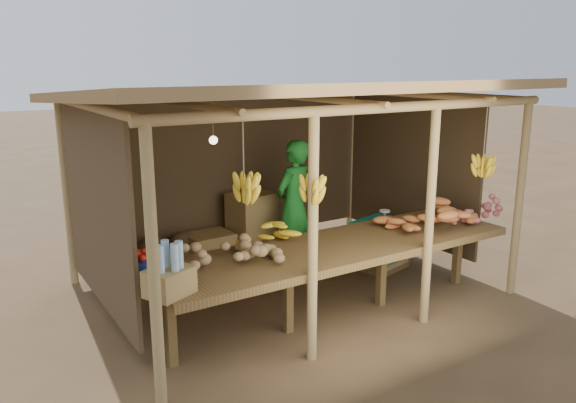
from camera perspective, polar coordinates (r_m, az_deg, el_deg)
ground at (r=6.72m, az=-0.00°, el=-8.73°), size 60.00×60.00×0.00m
stall_structure at (r=6.16m, az=0.61°, el=7.58°), size 4.70×3.50×2.43m
counter at (r=5.73m, az=5.11°, el=-4.94°), size 3.90×1.05×0.80m
potato_heap at (r=5.06m, az=-6.97°, el=-4.60°), size 1.14×0.76×0.37m
sweet_potato_heap at (r=6.43m, az=14.89°, el=-1.01°), size 1.23×0.83×0.36m
onion_heap at (r=6.78m, az=19.48°, el=-0.63°), size 0.88×0.61×0.36m
banana_pile at (r=5.59m, az=-2.11°, el=-2.83°), size 0.63×0.38×0.35m
tomato_basin at (r=5.08m, az=-14.28°, el=-6.12°), size 0.38×0.38×0.20m
bottle_box at (r=4.53m, az=-12.00°, el=-7.29°), size 0.43×0.39×0.44m
vendor at (r=7.11m, az=0.57°, el=-0.37°), size 0.71×0.60×1.67m
tarp_crate at (r=7.34m, az=9.45°, el=-4.19°), size 0.79×0.73×0.80m
carton_stack at (r=7.42m, az=-5.06°, el=-3.32°), size 1.23×0.51×0.90m
burlap_sacks at (r=7.22m, az=-12.12°, el=-5.19°), size 0.86×0.45×0.61m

